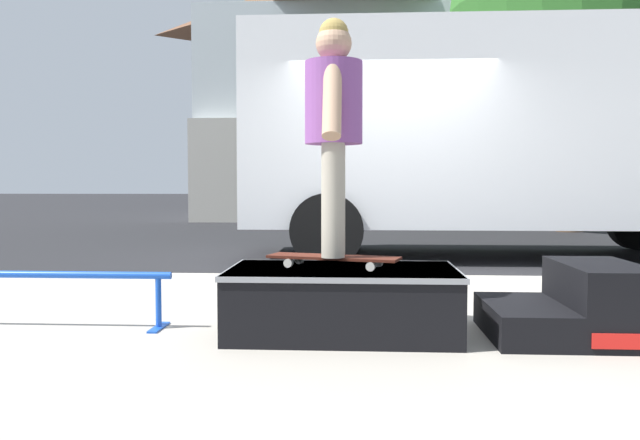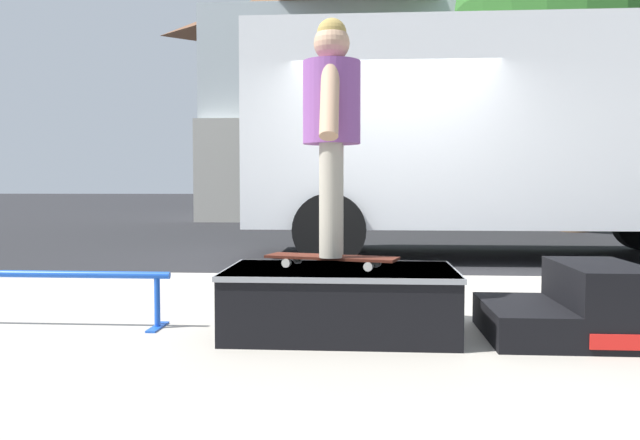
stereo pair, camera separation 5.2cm
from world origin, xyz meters
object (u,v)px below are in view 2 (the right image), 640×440
grind_rail (50,284)px  skateboard (332,258)px  box_truck (507,134)px  street_tree_main (594,17)px  skate_box (341,299)px  kicker_ramp (575,307)px  skater_kid (332,117)px

grind_rail → skateboard: bearing=-1.6°
grind_rail → box_truck: bearing=53.1°
grind_rail → street_tree_main: (6.76, 10.30, 4.17)m
skate_box → grind_rail: skate_box is taller
skateboard → box_truck: (2.13, 5.21, 1.14)m
skateboard → box_truck: 5.74m
grind_rail → street_tree_main: street_tree_main is taller
box_truck → street_tree_main: bearing=60.7°
street_tree_main → box_truck: bearing=-119.3°
skate_box → kicker_ramp: bearing=-0.0°
skate_box → grind_rail: bearing=177.4°
kicker_ramp → skateboard: (-1.40, 0.03, 0.27)m
skater_kid → street_tree_main: bearing=64.1°
street_tree_main → skater_kid: bearing=-115.9°
grind_rail → box_truck: 6.58m
skate_box → kicker_ramp: (1.34, -0.00, -0.03)m
box_truck → kicker_ramp: bearing=-98.0°
skateboard → kicker_ramp: bearing=-1.3°
kicker_ramp → skateboard: skateboard is taller
kicker_ramp → skater_kid: 1.77m
skate_box → kicker_ramp: size_ratio=1.55×
skater_kid → grind_rail: bearing=178.4°
skateboard → skater_kid: (-0.00, -0.00, 0.82)m
skate_box → grind_rail: size_ratio=0.88×
kicker_ramp → grind_rail: bearing=178.5°
street_tree_main → skateboard: bearing=-115.9°
kicker_ramp → grind_rail: size_ratio=0.57×
grind_rail → skater_kid: skater_kid is taller
skateboard → street_tree_main: street_tree_main is taller
skate_box → skateboard: size_ratio=1.65×
skate_box → box_truck: box_truck is taller
skateboard → skate_box: bearing=-28.7°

